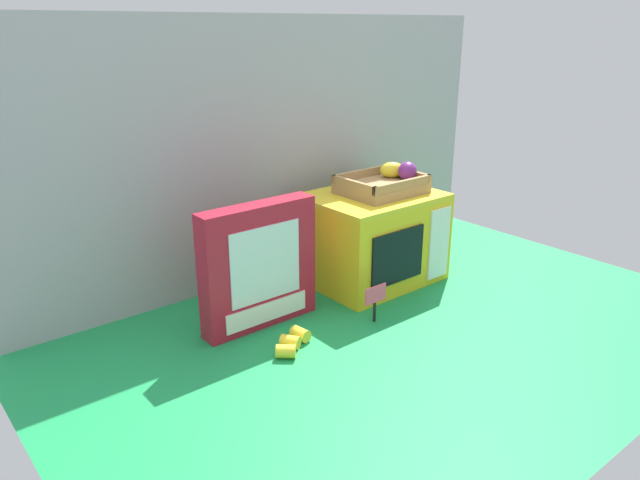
{
  "coord_description": "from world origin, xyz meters",
  "views": [
    {
      "loc": [
        -1.0,
        -1.2,
        0.73
      ],
      "look_at": [
        -0.03,
        -0.01,
        0.18
      ],
      "focal_mm": 33.81,
      "sensor_mm": 36.0,
      "label": 1
    }
  ],
  "objects_px": {
    "toy_microwave": "(372,237)",
    "loose_toy_banana": "(292,342)",
    "food_groups_crate": "(385,184)",
    "price_sign": "(375,298)",
    "loose_toy_apple": "(438,254)",
    "cookie_set_box": "(259,266)"
  },
  "relations": [
    {
      "from": "loose_toy_apple",
      "to": "toy_microwave",
      "type": "bearing_deg",
      "value": 169.67
    },
    {
      "from": "food_groups_crate",
      "to": "loose_toy_banana",
      "type": "xyz_separation_m",
      "value": [
        -0.48,
        -0.18,
        -0.27
      ]
    },
    {
      "from": "loose_toy_apple",
      "to": "cookie_set_box",
      "type": "bearing_deg",
      "value": 178.93
    },
    {
      "from": "food_groups_crate",
      "to": "loose_toy_banana",
      "type": "height_order",
      "value": "food_groups_crate"
    },
    {
      "from": "toy_microwave",
      "to": "loose_toy_banana",
      "type": "xyz_separation_m",
      "value": [
        -0.43,
        -0.19,
        -0.12
      ]
    },
    {
      "from": "price_sign",
      "to": "loose_toy_apple",
      "type": "distance_m",
      "value": 0.47
    },
    {
      "from": "loose_toy_banana",
      "to": "toy_microwave",
      "type": "bearing_deg",
      "value": 23.08
    },
    {
      "from": "cookie_set_box",
      "to": "price_sign",
      "type": "xyz_separation_m",
      "value": [
        0.23,
        -0.18,
        -0.09
      ]
    },
    {
      "from": "food_groups_crate",
      "to": "loose_toy_apple",
      "type": "height_order",
      "value": "food_groups_crate"
    },
    {
      "from": "toy_microwave",
      "to": "food_groups_crate",
      "type": "xyz_separation_m",
      "value": [
        0.04,
        -0.0,
        0.16
      ]
    },
    {
      "from": "toy_microwave",
      "to": "price_sign",
      "type": "height_order",
      "value": "toy_microwave"
    },
    {
      "from": "toy_microwave",
      "to": "price_sign",
      "type": "bearing_deg",
      "value": -131.68
    },
    {
      "from": "food_groups_crate",
      "to": "price_sign",
      "type": "distance_m",
      "value": 0.38
    },
    {
      "from": "price_sign",
      "to": "toy_microwave",
      "type": "bearing_deg",
      "value": 48.32
    },
    {
      "from": "loose_toy_banana",
      "to": "price_sign",
      "type": "bearing_deg",
      "value": -5.73
    },
    {
      "from": "food_groups_crate",
      "to": "loose_toy_banana",
      "type": "distance_m",
      "value": 0.58
    },
    {
      "from": "food_groups_crate",
      "to": "toy_microwave",
      "type": "bearing_deg",
      "value": 175.77
    },
    {
      "from": "toy_microwave",
      "to": "loose_toy_banana",
      "type": "bearing_deg",
      "value": -156.92
    },
    {
      "from": "loose_toy_banana",
      "to": "cookie_set_box",
      "type": "bearing_deg",
      "value": 85.17
    },
    {
      "from": "cookie_set_box",
      "to": "loose_toy_apple",
      "type": "relative_size",
      "value": 5.08
    },
    {
      "from": "toy_microwave",
      "to": "loose_toy_apple",
      "type": "xyz_separation_m",
      "value": [
        0.25,
        -0.05,
        -0.1
      ]
    },
    {
      "from": "loose_toy_banana",
      "to": "loose_toy_apple",
      "type": "distance_m",
      "value": 0.7
    }
  ]
}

